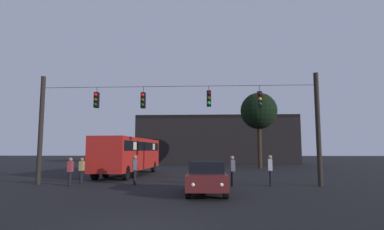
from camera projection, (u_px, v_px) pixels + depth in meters
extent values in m
plane|color=black|center=(190.00, 171.00, 31.85)|extent=(168.00, 168.00, 0.00)
cylinder|color=black|center=(41.00, 129.00, 19.28)|extent=(0.28, 0.28, 6.61)
cylinder|color=black|center=(318.00, 128.00, 18.37)|extent=(0.28, 0.28, 6.61)
cylinder|color=black|center=(176.00, 86.00, 19.11)|extent=(16.63, 0.02, 0.02)
cylinder|color=black|center=(97.00, 90.00, 19.36)|extent=(0.03, 0.03, 0.31)
cube|color=black|center=(97.00, 100.00, 19.29)|extent=(0.26, 0.32, 0.95)
sphere|color=red|center=(96.00, 95.00, 19.15)|extent=(0.20, 0.20, 0.20)
sphere|color=#5B3D0C|center=(96.00, 100.00, 19.11)|extent=(0.20, 0.20, 0.20)
sphere|color=#0C4219|center=(95.00, 104.00, 19.08)|extent=(0.20, 0.20, 0.20)
cylinder|color=black|center=(143.00, 90.00, 19.20)|extent=(0.03, 0.03, 0.36)
cube|color=black|center=(143.00, 100.00, 19.13)|extent=(0.26, 0.32, 0.95)
sphere|color=red|center=(143.00, 95.00, 18.99)|extent=(0.20, 0.20, 0.20)
sphere|color=#5B3D0C|center=(143.00, 100.00, 18.95)|extent=(0.20, 0.20, 0.20)
sphere|color=#0C4219|center=(142.00, 105.00, 18.92)|extent=(0.20, 0.20, 0.20)
cylinder|color=black|center=(209.00, 88.00, 18.99)|extent=(0.03, 0.03, 0.28)
cube|color=black|center=(209.00, 99.00, 18.92)|extent=(0.26, 0.32, 0.95)
sphere|color=#510A0A|center=(209.00, 93.00, 18.78)|extent=(0.20, 0.20, 0.20)
sphere|color=#5B3D0C|center=(209.00, 98.00, 18.74)|extent=(0.20, 0.20, 0.20)
sphere|color=#1EE04C|center=(209.00, 103.00, 18.71)|extent=(0.20, 0.20, 0.20)
cylinder|color=black|center=(259.00, 89.00, 18.82)|extent=(0.03, 0.03, 0.36)
cube|color=black|center=(260.00, 99.00, 18.75)|extent=(0.26, 0.32, 0.95)
sphere|color=#510A0A|center=(260.00, 94.00, 18.60)|extent=(0.20, 0.20, 0.20)
sphere|color=orange|center=(260.00, 99.00, 18.57)|extent=(0.20, 0.20, 0.20)
sphere|color=#0C4219|center=(260.00, 104.00, 18.54)|extent=(0.20, 0.20, 0.20)
cube|color=#B21E19|center=(129.00, 154.00, 26.00)|extent=(3.10, 11.12, 2.50)
cube|color=black|center=(130.00, 146.00, 26.07)|extent=(3.11, 10.46, 0.70)
cylinder|color=black|center=(131.00, 167.00, 29.90)|extent=(0.33, 1.01, 1.00)
cylinder|color=black|center=(154.00, 167.00, 29.65)|extent=(0.33, 1.01, 1.00)
cylinder|color=black|center=(106.00, 171.00, 23.81)|extent=(0.33, 1.01, 1.00)
cylinder|color=black|center=(135.00, 171.00, 23.57)|extent=(0.33, 1.01, 1.00)
cylinder|color=black|center=(95.00, 173.00, 21.85)|extent=(0.33, 1.01, 1.00)
cylinder|color=black|center=(126.00, 173.00, 21.61)|extent=(0.33, 1.01, 1.00)
cube|color=beige|center=(140.00, 147.00, 29.33)|extent=(2.60, 0.94, 0.56)
cube|color=beige|center=(118.00, 146.00, 23.35)|extent=(2.60, 0.94, 0.56)
cube|color=#511919|center=(206.00, 180.00, 14.83)|extent=(1.92, 4.35, 0.68)
cube|color=black|center=(206.00, 167.00, 15.04)|extent=(1.65, 2.37, 0.52)
cylinder|color=black|center=(226.00, 191.00, 13.36)|extent=(0.24, 0.65, 0.64)
cylinder|color=black|center=(188.00, 191.00, 13.40)|extent=(0.24, 0.65, 0.64)
cylinder|color=black|center=(221.00, 184.00, 16.18)|extent=(0.24, 0.65, 0.64)
cylinder|color=black|center=(190.00, 184.00, 16.22)|extent=(0.24, 0.65, 0.64)
sphere|color=white|center=(221.00, 185.00, 12.73)|extent=(0.18, 0.18, 0.18)
sphere|color=white|center=(193.00, 185.00, 12.76)|extent=(0.18, 0.18, 0.18)
cylinder|color=black|center=(232.00, 179.00, 18.00)|extent=(0.14, 0.14, 0.85)
cylinder|color=black|center=(233.00, 179.00, 17.84)|extent=(0.14, 0.14, 0.85)
cube|color=#4C4C56|center=(232.00, 166.00, 18.00)|extent=(0.31, 0.40, 0.64)
sphere|color=#8C6B51|center=(232.00, 158.00, 18.05)|extent=(0.23, 0.23, 0.23)
cylinder|color=black|center=(69.00, 179.00, 18.10)|extent=(0.14, 0.14, 0.80)
cylinder|color=black|center=(70.00, 179.00, 18.26)|extent=(0.14, 0.14, 0.80)
cube|color=maroon|center=(70.00, 167.00, 18.26)|extent=(0.25, 0.37, 0.60)
sphere|color=#8C6B51|center=(71.00, 159.00, 18.30)|extent=(0.22, 0.22, 0.22)
cylinder|color=black|center=(135.00, 178.00, 18.66)|extent=(0.14, 0.14, 0.86)
cylinder|color=black|center=(134.00, 177.00, 18.82)|extent=(0.14, 0.14, 0.86)
cube|color=#4C4C56|center=(135.00, 165.00, 18.82)|extent=(0.34, 0.42, 0.65)
sphere|color=#8C6B51|center=(135.00, 157.00, 18.87)|extent=(0.23, 0.23, 0.23)
cylinder|color=black|center=(81.00, 177.00, 19.44)|extent=(0.14, 0.14, 0.78)
cylinder|color=black|center=(82.00, 177.00, 19.60)|extent=(0.14, 0.14, 0.78)
cube|color=#997F4C|center=(82.00, 166.00, 19.60)|extent=(0.25, 0.37, 0.59)
sphere|color=#8C6B51|center=(82.00, 159.00, 19.64)|extent=(0.21, 0.21, 0.21)
cylinder|color=black|center=(271.00, 178.00, 18.06)|extent=(0.14, 0.14, 0.87)
cylinder|color=black|center=(271.00, 178.00, 18.21)|extent=(0.14, 0.14, 0.87)
cube|color=silver|center=(270.00, 165.00, 18.22)|extent=(0.30, 0.40, 0.65)
sphere|color=#8C6B51|center=(270.00, 157.00, 18.27)|extent=(0.24, 0.24, 0.24)
cube|color=black|center=(216.00, 142.00, 49.68)|extent=(23.89, 8.70, 6.69)
cube|color=black|center=(216.00, 119.00, 50.08)|extent=(23.89, 8.70, 0.50)
cylinder|color=#2D2116|center=(260.00, 146.00, 35.81)|extent=(0.47, 0.47, 5.07)
sphere|color=black|center=(259.00, 111.00, 36.25)|extent=(4.19, 4.19, 4.19)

